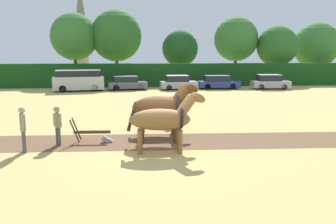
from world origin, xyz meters
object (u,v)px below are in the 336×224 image
object	(u,v)px
draft_horse_lead_left	(163,119)
farmer_at_plow	(57,123)
tree_left	(74,37)
draft_horse_trail_left	(161,107)
tree_far_right	(316,45)
parked_car_center	(218,82)
tree_center_left	(116,36)
parked_car_center_left	(178,83)
draft_horse_lead_right	(161,107)
tree_right	(277,46)
plow	(95,135)
tree_center	(180,49)
tree_center_right	(236,39)
parked_car_center_right	(270,82)
parked_car_left	(127,83)
farmer_beside_team	(170,108)
church_spire	(81,26)
parked_van	(78,80)
farmer_onlooker_left	(23,126)

from	to	relation	value
draft_horse_lead_left	farmer_at_plow	bearing A→B (deg)	163.89
tree_left	draft_horse_trail_left	bearing A→B (deg)	-73.33
tree_far_right	parked_car_center	world-z (taller)	tree_far_right
draft_horse_trail_left	tree_center_left	bearing A→B (deg)	99.72
parked_car_center_left	draft_horse_lead_right	bearing A→B (deg)	-103.51
tree_right	plow	size ratio (longest dim) A/B	4.27
tree_center	tree_center_right	size ratio (longest dim) A/B	0.79
parked_car_center	parked_car_center_right	world-z (taller)	parked_car_center_right
draft_horse_lead_right	parked_car_left	distance (m)	21.83
draft_horse_trail_left	parked_car_center	distance (m)	21.72
parked_car_center	farmer_beside_team	bearing A→B (deg)	-109.51
draft_horse_lead_left	plow	distance (m)	3.36
church_spire	parked_car_center_right	bearing A→B (deg)	-56.68
parked_car_center_right	parked_car_center	bearing A→B (deg)	176.79
tree_center	plow	bearing A→B (deg)	-104.72
draft_horse_trail_left	tree_far_right	bearing A→B (deg)	53.36
church_spire	parked_car_center	bearing A→B (deg)	-62.27
church_spire	draft_horse_trail_left	bearing A→B (deg)	-78.37
tree_right	farmer_at_plow	world-z (taller)	tree_right
draft_horse_trail_left	plow	xyz separation A→B (m)	(-2.88, -1.42, -0.94)
tree_far_right	parked_car_center_left	world-z (taller)	tree_far_right
parked_car_left	parked_van	bearing A→B (deg)	-178.02
farmer_at_plow	farmer_beside_team	bearing A→B (deg)	6.43
farmer_beside_team	parked_car_left	size ratio (longest dim) A/B	0.35
plow	draft_horse_trail_left	bearing A→B (deg)	29.48
church_spire	parked_car_center	distance (m)	44.19
tree_right	plow	distance (m)	35.54
draft_horse_lead_right	parked_car_center_left	world-z (taller)	draft_horse_lead_right
tree_right	parked_van	size ratio (longest dim) A/B	1.43
draft_horse_lead_right	parked_car_center_left	bearing A→B (deg)	83.40
tree_center_right	parked_van	xyz separation A→B (m)	(-19.45, -9.32, -4.66)
tree_far_right	draft_horse_trail_left	distance (m)	38.66
tree_far_right	draft_horse_lead_right	xyz separation A→B (m)	(-24.73, -31.13, -3.58)
tree_center	parked_van	world-z (taller)	tree_center
church_spire	farmer_onlooker_left	world-z (taller)	church_spire
tree_right	parked_car_center_left	world-z (taller)	tree_right
church_spire	farmer_at_plow	world-z (taller)	church_spire
tree_center_left	tree_far_right	size ratio (longest dim) A/B	1.15
tree_center_right	farmer_onlooker_left	xyz separation A→B (m)	(-18.05, -31.18, -4.77)
tree_center_left	draft_horse_trail_left	distance (m)	29.62
parked_van	parked_car_center	world-z (taller)	parked_van
tree_center_right	farmer_at_plow	bearing A→B (deg)	-119.28
tree_center_left	tree_right	world-z (taller)	tree_center_left
tree_right	parked_car_center_right	bearing A→B (deg)	-117.87
tree_center_right	parked_car_center_left	xyz separation A→B (m)	(-9.05, -8.79, -5.04)
tree_center_left	tree_center_right	bearing A→B (deg)	-1.53
tree_right	parked_car_center_left	xyz separation A→B (m)	(-14.19, -7.33, -4.09)
parked_car_center_left	parked_car_center_right	size ratio (longest dim) A/B	0.96
farmer_onlooker_left	parked_car_center	world-z (taller)	farmer_onlooker_left
parked_car_center_left	parked_car_center	size ratio (longest dim) A/B	0.88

